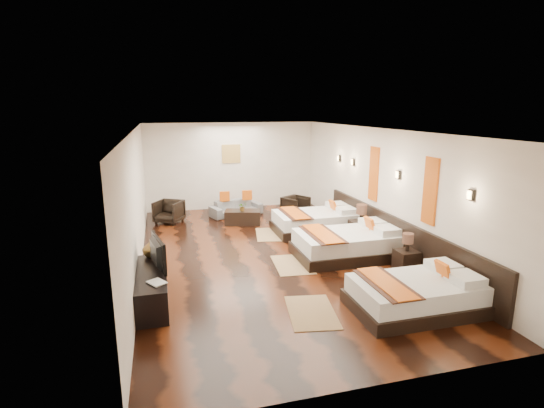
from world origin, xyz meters
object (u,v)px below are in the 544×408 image
object	(u,v)px
bed_near	(416,294)
tv	(153,253)
nightstand_b	(361,229)
tv_console	(152,287)
coffee_table	(243,217)
figurine	(151,248)
sofa	(236,208)
nightstand_a	(406,259)
book	(151,285)
bed_mid	(348,244)
table_plant	(242,206)
armchair_right	(296,206)
armchair_left	(169,212)
bed_far	(316,221)

from	to	relation	value
bed_near	tv	size ratio (longest dim) A/B	2.20
nightstand_b	tv_console	distance (m)	5.35
nightstand_b	coffee_table	distance (m)	3.45
tv	figurine	distance (m)	0.62
tv	coffee_table	bearing A→B (deg)	-41.07
figurine	sofa	world-z (taller)	figurine
nightstand_a	tv	xyz separation A→B (m)	(-4.89, 0.14, 0.53)
book	bed_mid	bearing A→B (deg)	22.56
figurine	table_plant	xyz separation A→B (m)	(2.43, 3.59, -0.19)
figurine	sofa	size ratio (longest dim) A/B	0.21
armchair_right	coffee_table	size ratio (longest dim) A/B	0.69
tv	book	size ratio (longest dim) A/B	3.18
nightstand_b	armchair_left	xyz separation A→B (m)	(-4.53, 3.07, -0.01)
tv_console	coffee_table	bearing A→B (deg)	61.06
bed_near	table_plant	bearing A→B (deg)	106.92
armchair_left	armchair_right	world-z (taller)	armchair_left
nightstand_b	armchair_right	size ratio (longest dim) A/B	1.38
bed_near	armchair_left	bearing A→B (deg)	120.06
armchair_left	bed_near	bearing A→B (deg)	-29.09
bed_mid	tv_console	distance (m)	4.36
bed_far	table_plant	size ratio (longest dim) A/B	8.56
tv_console	table_plant	xyz separation A→B (m)	(2.43, 4.38, 0.25)
figurine	tv_console	bearing A→B (deg)	-90.00
bed_mid	table_plant	distance (m)	3.67
bed_mid	coffee_table	bearing A→B (deg)	118.32
table_plant	nightstand_b	bearing A→B (deg)	-42.90
bed_near	tv	xyz separation A→B (m)	(-4.15, 1.60, 0.55)
armchair_right	sofa	bearing A→B (deg)	127.55
coffee_table	sofa	bearing A→B (deg)	90.00
bed_mid	book	distance (m)	4.55
bed_near	armchair_left	size ratio (longest dim) A/B	2.88
armchair_right	table_plant	size ratio (longest dim) A/B	2.72
bed_near	book	size ratio (longest dim) A/B	6.99
nightstand_b	bed_far	bearing A→B (deg)	123.56
armchair_right	table_plant	distance (m)	1.81
sofa	book	bearing A→B (deg)	-130.11
bed_mid	sofa	world-z (taller)	bed_mid
bed_far	table_plant	world-z (taller)	bed_far
bed_mid	coffee_table	xyz separation A→B (m)	(-1.75, 3.25, -0.10)
coffee_table	tv_console	bearing A→B (deg)	-118.94
bed_far	armchair_right	xyz separation A→B (m)	(-0.02, 1.66, 0.03)
coffee_table	armchair_right	bearing A→B (deg)	13.16
sofa	armchair_right	bearing A→B (deg)	-38.57
nightstand_a	armchair_left	world-z (taller)	nightstand_a
bed_far	armchair_right	world-z (taller)	bed_far
bed_far	tv	world-z (taller)	tv
tv	figurine	bearing A→B (deg)	-6.88
sofa	coffee_table	world-z (taller)	sofa
bed_near	bed_far	distance (m)	4.59
bed_near	bed_far	xyz separation A→B (m)	(0.00, 4.59, 0.01)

